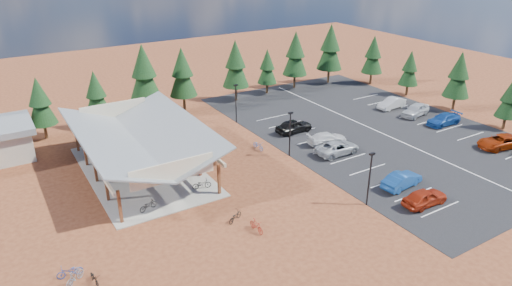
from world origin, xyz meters
name	(u,v)px	position (x,y,z in m)	size (l,w,h in m)	color
ground	(260,174)	(0.00, 0.00, 0.00)	(140.00, 140.00, 0.00)	#5B2918
asphalt_lot	(372,129)	(18.50, 3.00, 0.02)	(27.00, 44.00, 0.04)	black
concrete_pad	(143,170)	(-10.00, 7.00, 0.05)	(10.60, 18.60, 0.10)	gray
bike_pavilion	(139,137)	(-10.00, 7.00, 3.82)	(11.65, 19.40, 4.97)	maroon
lamp_post_0	(370,175)	(5.00, -10.00, 2.98)	(0.50, 0.25, 5.14)	black
lamp_post_1	(290,131)	(5.00, 2.00, 2.98)	(0.50, 0.25, 5.14)	black
lamp_post_2	(236,101)	(5.00, 14.00, 2.98)	(0.50, 0.25, 5.14)	black
trash_bin_0	(214,161)	(-2.99, 4.42, 0.45)	(0.60, 0.60, 0.90)	#4A2C1A
trash_bin_1	(212,161)	(-3.26, 4.46, 0.45)	(0.60, 0.60, 0.90)	#4A2C1A
pine_1	(40,102)	(-17.03, 21.41, 4.60)	(3.24, 3.24, 7.54)	#382314
pine_2	(96,94)	(-10.65, 21.26, 4.53)	(3.19, 3.19, 7.43)	#382314
pine_3	(144,73)	(-3.99, 22.52, 5.97)	(4.19, 4.19, 9.77)	#382314
pine_4	(182,72)	(1.17, 22.03, 5.40)	(3.80, 3.80, 8.84)	#382314
pine_5	(235,64)	(9.46, 22.04, 5.48)	(3.85, 3.85, 8.98)	#382314
pine_6	(267,67)	(15.25, 22.54, 4.22)	(2.97, 2.97, 6.92)	#382314
pine_7	(295,54)	(20.64, 22.75, 5.54)	(3.89, 3.89, 9.07)	#382314
pine_8	(330,47)	(27.25, 22.20, 5.95)	(4.18, 4.18, 9.73)	#382314
pine_10	(510,99)	(32.83, -5.48, 3.95)	(2.78, 2.78, 6.49)	#382314
pine_11	(459,75)	(33.37, 2.38, 5.05)	(3.55, 3.55, 8.27)	#382314
pine_12	(410,68)	(33.13, 10.55, 4.20)	(2.95, 2.95, 6.88)	#382314
pine_13	(373,55)	(32.72, 17.90, 4.88)	(3.43, 3.43, 8.00)	#382314
bike_0	(148,205)	(-12.05, -0.73, 0.56)	(0.62, 1.77, 0.93)	black
bike_1	(113,177)	(-13.22, 6.19, 0.57)	(0.44, 1.57, 0.94)	#909299
bike_2	(129,161)	(-10.79, 8.91, 0.53)	(0.58, 1.65, 0.87)	navy
bike_3	(98,151)	(-13.01, 12.99, 0.57)	(0.44, 1.57, 0.94)	maroon
bike_4	(202,184)	(-6.43, 0.26, 0.58)	(0.63, 1.81, 0.95)	black
bike_5	(167,167)	(-7.86, 5.42, 0.60)	(0.47, 1.65, 0.99)	gray
bike_6	(142,150)	(-8.71, 10.84, 0.55)	(0.60, 1.72, 0.90)	#13419F
bike_7	(140,136)	(-7.70, 14.80, 0.55)	(0.42, 1.50, 0.90)	maroon
bike_8	(95,278)	(-18.34, -7.77, 0.41)	(0.55, 1.57, 0.82)	black
bike_9	(75,277)	(-19.49, -7.05, 0.54)	(0.51, 1.81, 1.09)	gray
bike_10	(70,271)	(-19.66, -6.21, 0.47)	(0.62, 1.79, 0.94)	navy
bike_11	(256,226)	(-5.58, -8.32, 0.54)	(0.51, 1.80, 1.08)	maroon
bike_12	(235,216)	(-6.33, -6.10, 0.45)	(0.60, 1.72, 0.91)	black
bike_14	(258,145)	(3.00, 5.30, 0.50)	(0.66, 1.91, 1.00)	#204A95
bike_15	(199,170)	(-5.27, 3.31, 0.47)	(0.44, 1.57, 0.94)	maroon
bike_16	(203,157)	(-3.60, 5.91, 0.46)	(0.61, 1.74, 0.91)	black
car_0	(425,197)	(9.35, -12.70, 0.80)	(1.80, 4.46, 1.52)	#9A250E
car_1	(402,180)	(10.10, -9.36, 0.79)	(1.59, 4.55, 1.50)	#17468E
car_2	(337,148)	(9.83, -0.35, 0.76)	(2.40, 5.21, 1.45)	#9DA0A4
car_3	(327,138)	(10.60, 2.31, 0.73)	(1.92, 4.73, 1.37)	silver
car_4	(294,126)	(9.40, 7.29, 0.85)	(1.91, 4.75, 1.62)	black
car_6	(500,142)	(26.76, -8.80, 0.78)	(2.46, 5.35, 1.49)	#902607
car_7	(444,119)	(27.35, -0.71, 0.76)	(2.01, 4.95, 1.44)	navy
car_8	(415,110)	(26.86, 3.47, 0.86)	(1.94, 4.83, 1.65)	#B0B4B9
car_9	(392,103)	(26.42, 7.30, 0.79)	(1.58, 4.54, 1.49)	silver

